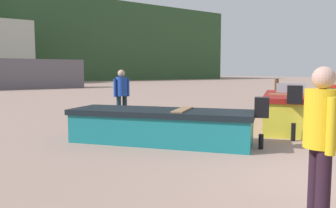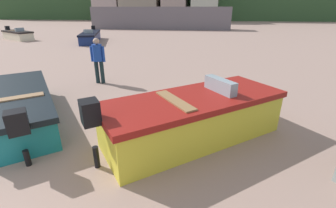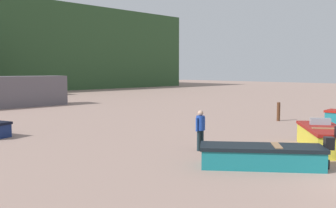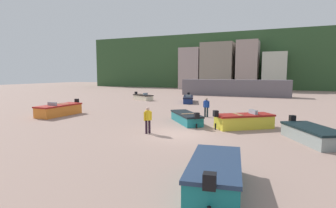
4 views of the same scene
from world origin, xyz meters
TOP-DOWN VIEW (x-y plane):
  - boat_yellow_3 at (3.39, 3.45)m, footprint 3.93×3.46m
  - boat_teal_7 at (-0.78, 3.76)m, footprint 3.48×3.93m
  - mooring_post_mid_beach at (10.25, 9.18)m, footprint 0.21×0.21m
  - beach_walker_distant at (-0.13, 6.95)m, footprint 0.53×0.34m

SIDE VIEW (x-z plane):
  - boat_teal_7 at x=-0.78m, z-range -0.15..0.91m
  - boat_yellow_3 at x=3.39m, z-range -0.14..1.11m
  - mooring_post_mid_beach at x=10.25m, z-range 0.00..1.17m
  - beach_walker_distant at x=-0.13m, z-range 0.14..1.76m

